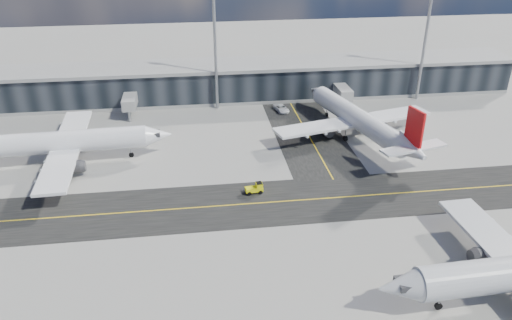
{
  "coord_description": "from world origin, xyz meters",
  "views": [
    {
      "loc": [
        -5.78,
        -64.34,
        42.72
      ],
      "look_at": [
        4.16,
        9.65,
        5.0
      ],
      "focal_mm": 35.0,
      "sensor_mm": 36.0,
      "label": 1
    }
  ],
  "objects_px": {
    "service_van": "(281,108)",
    "airliner_af": "(56,143)",
    "airliner_redtail": "(359,120)",
    "baggage_tug": "(256,188)"
  },
  "relations": [
    {
      "from": "airliner_redtail",
      "to": "baggage_tug",
      "type": "xyz_separation_m",
      "value": [
        -23.96,
        -19.5,
        -3.14
      ]
    },
    {
      "from": "airliner_redtail",
      "to": "service_van",
      "type": "relative_size",
      "value": 7.77
    },
    {
      "from": "service_van",
      "to": "baggage_tug",
      "type": "bearing_deg",
      "value": -120.2
    },
    {
      "from": "airliner_redtail",
      "to": "baggage_tug",
      "type": "bearing_deg",
      "value": -155.03
    },
    {
      "from": "service_van",
      "to": "airliner_af",
      "type": "bearing_deg",
      "value": -169.29
    },
    {
      "from": "airliner_af",
      "to": "baggage_tug",
      "type": "height_order",
      "value": "airliner_af"
    },
    {
      "from": "airliner_af",
      "to": "airliner_redtail",
      "type": "height_order",
      "value": "airliner_af"
    },
    {
      "from": "airliner_redtail",
      "to": "baggage_tug",
      "type": "height_order",
      "value": "airliner_redtail"
    },
    {
      "from": "baggage_tug",
      "to": "service_van",
      "type": "bearing_deg",
      "value": 157.64
    },
    {
      "from": "airliner_redtail",
      "to": "service_van",
      "type": "bearing_deg",
      "value": 112.93
    }
  ]
}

